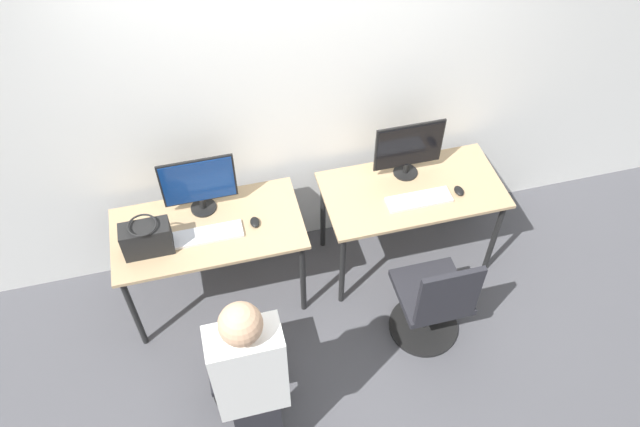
# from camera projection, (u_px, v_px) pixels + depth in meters

# --- Properties ---
(ground_plane) EXTENTS (20.00, 20.00, 0.00)m
(ground_plane) POSITION_uv_depth(u_px,v_px,m) (324.00, 309.00, 4.48)
(ground_plane) COLOR #4C4C51
(wall_back) EXTENTS (12.00, 0.05, 2.80)m
(wall_back) POSITION_uv_depth(u_px,v_px,m) (295.00, 88.00, 3.91)
(wall_back) COLOR silver
(wall_back) RESTS_ON ground_plane
(desk_left) EXTENTS (1.22, 0.63, 0.75)m
(desk_left) POSITION_uv_depth(u_px,v_px,m) (209.00, 236.00, 4.06)
(desk_left) COLOR tan
(desk_left) RESTS_ON ground_plane
(monitor_left) EXTENTS (0.47, 0.17, 0.43)m
(monitor_left) POSITION_uv_depth(u_px,v_px,m) (199.00, 184.00, 3.94)
(monitor_left) COLOR black
(monitor_left) RESTS_ON desk_left
(keyboard_left) EXTENTS (0.44, 0.14, 0.02)m
(keyboard_left) POSITION_uv_depth(u_px,v_px,m) (208.00, 234.00, 3.95)
(keyboard_left) COLOR silver
(keyboard_left) RESTS_ON desk_left
(mouse_left) EXTENTS (0.06, 0.09, 0.03)m
(mouse_left) POSITION_uv_depth(u_px,v_px,m) (255.00, 222.00, 4.01)
(mouse_left) COLOR black
(mouse_left) RESTS_ON desk_left
(office_chair_left) EXTENTS (0.48, 0.48, 0.90)m
(office_chair_left) POSITION_uv_depth(u_px,v_px,m) (246.00, 367.00, 3.77)
(office_chair_left) COLOR black
(office_chair_left) RESTS_ON ground_plane
(person_left) EXTENTS (0.36, 0.20, 1.55)m
(person_left) POSITION_uv_depth(u_px,v_px,m) (252.00, 387.00, 3.19)
(person_left) COLOR #232328
(person_left) RESTS_ON ground_plane
(desk_right) EXTENTS (1.22, 0.63, 0.75)m
(desk_right) POSITION_uv_depth(u_px,v_px,m) (412.00, 197.00, 4.29)
(desk_right) COLOR tan
(desk_right) RESTS_ON ground_plane
(monitor_right) EXTENTS (0.47, 0.17, 0.43)m
(monitor_right) POSITION_uv_depth(u_px,v_px,m) (409.00, 148.00, 4.15)
(monitor_right) COLOR black
(monitor_right) RESTS_ON desk_right
(keyboard_right) EXTENTS (0.44, 0.14, 0.02)m
(keyboard_right) POSITION_uv_depth(u_px,v_px,m) (419.00, 200.00, 4.14)
(keyboard_right) COLOR silver
(keyboard_right) RESTS_ON desk_right
(mouse_right) EXTENTS (0.06, 0.09, 0.03)m
(mouse_right) POSITION_uv_depth(u_px,v_px,m) (459.00, 191.00, 4.19)
(mouse_right) COLOR black
(mouse_right) RESTS_ON desk_right
(office_chair_right) EXTENTS (0.48, 0.48, 0.90)m
(office_chair_right) POSITION_uv_depth(u_px,v_px,m) (433.00, 304.00, 4.06)
(office_chair_right) COLOR black
(office_chair_right) RESTS_ON ground_plane
(handbag) EXTENTS (0.30, 0.18, 0.25)m
(handbag) POSITION_uv_depth(u_px,v_px,m) (147.00, 238.00, 3.79)
(handbag) COLOR black
(handbag) RESTS_ON desk_left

